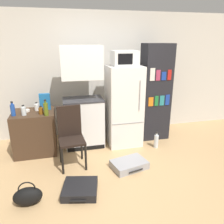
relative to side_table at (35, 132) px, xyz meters
The scene contains 19 objects.
ground_plane 1.90m from the side_table, 43.83° to the right, with size 24.00×24.00×0.00m, color tan.
wall_back 1.92m from the side_table, 24.92° to the left, with size 6.40×0.10×2.56m.
side_table is the anchor object (origin of this frame).
kitchen_hutch 1.03m from the side_table, ahead, with size 0.75×0.51×1.92m.
refrigerator 1.73m from the side_table, ahead, with size 0.64×0.65×1.55m.
microwave 2.13m from the side_table, ahead, with size 0.46×0.40×0.27m.
bookshelf 2.47m from the side_table, ahead, with size 0.56×0.41×1.94m.
bottle_amber_beer 0.50m from the side_table, 41.93° to the right, with size 0.08×0.08×0.14m.
bottle_milk_white 0.47m from the side_table, 52.74° to the left, with size 0.08×0.08×0.15m.
bottle_clear_short 0.50m from the side_table, 132.91° to the right, with size 0.08×0.08×0.18m.
bottle_blue_soda 0.59m from the side_table, 157.14° to the right, with size 0.07×0.07×0.25m.
bottle_olive_oil 0.61m from the side_table, 44.47° to the right, with size 0.08×0.08×0.28m.
bowl 0.43m from the side_table, 153.84° to the left, with size 0.13×0.13×0.04m.
cereal_box 0.59m from the side_table, 26.06° to the left, with size 0.19×0.07×0.30m.
chair 0.87m from the side_table, 43.13° to the right, with size 0.43×0.43×1.00m.
suitcase_large_flat 1.82m from the side_table, 32.02° to the right, with size 0.63×0.49×0.12m.
suitcase_small_flat 1.57m from the side_table, 63.92° to the right, with size 0.55×0.53×0.11m.
handbag 1.47m from the side_table, 89.64° to the right, with size 0.36×0.20×0.33m.
water_bottle_front 2.29m from the side_table, ahead, with size 0.08×0.08×0.33m.
Camera 1 is at (-0.83, -2.63, 2.01)m, focal length 35.00 mm.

